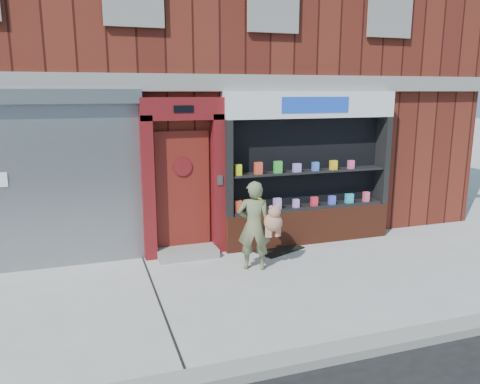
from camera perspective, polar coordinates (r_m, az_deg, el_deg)
name	(u,v)px	position (r m, az deg, el deg)	size (l,w,h in m)	color
ground	(258,287)	(7.48, 2.17, -11.48)	(80.00, 80.00, 0.00)	#9E9E99
curb	(325,355)	(5.72, 10.27, -18.98)	(60.00, 0.30, 0.12)	gray
building	(177,51)	(12.67, -7.75, 16.61)	(12.00, 8.16, 8.00)	#4F1912
shutter_bay	(50,170)	(8.44, -22.16, 2.55)	(3.10, 0.30, 3.04)	gray
red_door_bay	(184,178)	(8.57, -6.88, 1.73)	(1.52, 0.58, 2.90)	#590F12
pharmacy_bay	(308,175)	(9.37, 8.31, 2.05)	(3.50, 0.41, 3.00)	maroon
woman	(256,225)	(7.94, 2.01, -4.03)	(0.77, 0.59, 1.54)	#636A46
doormat	(277,249)	(9.16, 4.48, -6.90)	(0.92, 0.65, 0.02)	black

